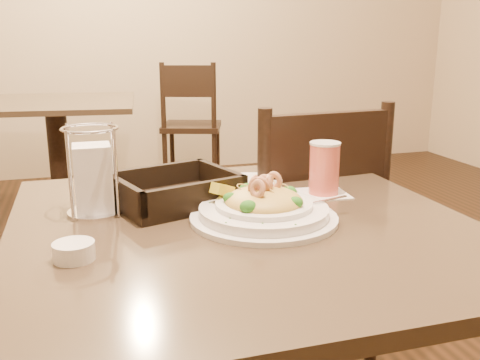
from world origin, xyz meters
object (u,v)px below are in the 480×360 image
object	(u,v)px
drink_glass	(324,169)
butter_ramekin	(74,251)
bread_basket	(175,194)
dining_chair_near	(301,246)
dining_chair_far	(191,121)
napkin_caddy	(93,177)
pasta_bowl	(263,208)
background_table	(58,140)
main_table	(243,326)
side_plate	(251,182)

from	to	relation	value
drink_glass	butter_ramekin	size ratio (longest dim) A/B	1.80
bread_basket	dining_chair_near	bearing A→B (deg)	31.63
dining_chair_far	napkin_caddy	world-z (taller)	dining_chair_far
pasta_bowl	butter_ramekin	bearing A→B (deg)	-165.38
dining_chair_near	bread_basket	xyz separation A→B (m)	(-0.41, -0.25, 0.27)
background_table	dining_chair_near	bearing A→B (deg)	-68.98
background_table	bread_basket	world-z (taller)	bread_basket
main_table	butter_ramekin	distance (m)	0.42
dining_chair_far	drink_glass	bearing A→B (deg)	102.69
main_table	drink_glass	world-z (taller)	drink_glass
main_table	dining_chair_near	size ratio (longest dim) A/B	0.97
pasta_bowl	drink_glass	bearing A→B (deg)	34.88
napkin_caddy	dining_chair_near	bearing A→B (deg)	24.60
drink_glass	side_plate	world-z (taller)	drink_glass
drink_glass	butter_ramekin	world-z (taller)	drink_glass
main_table	dining_chair_near	bearing A→B (deg)	53.12
main_table	pasta_bowl	distance (m)	0.26
dining_chair_far	pasta_bowl	world-z (taller)	dining_chair_far
dining_chair_near	side_plate	size ratio (longest dim) A/B	5.92
pasta_bowl	bread_basket	distance (m)	0.22
dining_chair_far	bread_basket	distance (m)	2.83
bread_basket	napkin_caddy	bearing A→B (deg)	-175.83
background_table	side_plate	bearing A→B (deg)	-75.42
background_table	butter_ramekin	size ratio (longest dim) A/B	14.49
dining_chair_far	napkin_caddy	size ratio (longest dim) A/B	5.07
drink_glass	side_plate	xyz separation A→B (m)	(-0.13, 0.14, -0.06)
butter_ramekin	main_table	bearing A→B (deg)	17.69
main_table	bread_basket	distance (m)	0.32
side_plate	butter_ramekin	size ratio (longest dim) A/B	2.29
background_table	pasta_bowl	world-z (taller)	pasta_bowl
dining_chair_far	bread_basket	world-z (taller)	dining_chair_far
dining_chair_near	dining_chair_far	world-z (taller)	same
drink_glass	napkin_caddy	world-z (taller)	napkin_caddy
dining_chair_near	napkin_caddy	world-z (taller)	dining_chair_near
bread_basket	pasta_bowl	bearing A→B (deg)	-46.79
dining_chair_near	napkin_caddy	size ratio (longest dim) A/B	5.07
pasta_bowl	butter_ramekin	world-z (taller)	pasta_bowl
drink_glass	background_table	bearing A→B (deg)	106.94
main_table	bread_basket	world-z (taller)	bread_basket
side_plate	butter_ramekin	world-z (taller)	butter_ramekin
pasta_bowl	napkin_caddy	size ratio (longest dim) A/B	1.79
dining_chair_far	side_plate	xyz separation A→B (m)	(-0.38, -2.64, 0.25)
napkin_caddy	side_plate	size ratio (longest dim) A/B	1.17
butter_ramekin	background_table	bearing A→B (deg)	92.65
dining_chair_near	pasta_bowl	world-z (taller)	dining_chair_near
dining_chair_far	napkin_caddy	bearing A→B (deg)	92.36
dining_chair_near	bread_basket	bearing A→B (deg)	26.78
main_table	pasta_bowl	world-z (taller)	pasta_bowl
background_table	napkin_caddy	size ratio (longest dim) A/B	5.42
background_table	drink_glass	bearing A→B (deg)	-73.06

